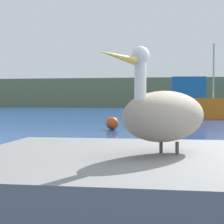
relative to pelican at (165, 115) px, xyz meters
name	(u,v)px	position (x,y,z in m)	size (l,w,h in m)	color
hillside_backdrop	(171,93)	(1.50, 77.45, 1.82)	(140.00, 16.64, 5.96)	#6B7A51
pier_dock	(165,204)	(0.01, 0.01, -0.75)	(3.35, 2.40, 0.83)	slate
pelican	(165,115)	(0.00, 0.00, 0.00)	(0.94, 1.25, 0.86)	gray
fishing_boat_orange	(188,103)	(1.73, 23.44, -0.05)	(6.00, 2.25, 5.39)	orange
mooring_buoy	(112,123)	(-2.27, 12.57, -0.88)	(0.56, 0.56, 0.56)	#E54C19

